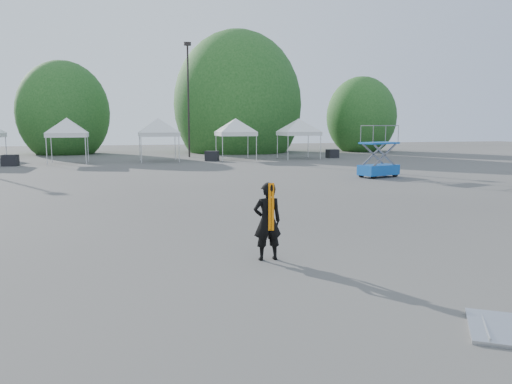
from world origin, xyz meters
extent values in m
plane|color=#474442|center=(0.00, 0.00, 0.00)|extent=(120.00, 120.00, 0.00)
cylinder|color=black|center=(3.00, 32.00, 4.75)|extent=(0.16, 0.16, 9.50)
cube|color=black|center=(3.00, 32.00, 9.65)|extent=(0.60, 0.25, 0.30)
cylinder|color=#382314|center=(-8.00, 40.00, 1.14)|extent=(0.36, 0.36, 2.27)
ellipsoid|color=#184A18|center=(-8.00, 40.00, 3.94)|extent=(4.16, 4.16, 4.78)
cylinder|color=#382314|center=(9.00, 39.00, 1.40)|extent=(0.36, 0.36, 2.80)
ellipsoid|color=#184A18|center=(9.00, 39.00, 4.85)|extent=(5.12, 5.12, 5.89)
cylinder|color=#382314|center=(22.00, 37.00, 1.05)|extent=(0.36, 0.36, 2.10)
ellipsoid|color=#184A18|center=(22.00, 37.00, 3.64)|extent=(3.84, 3.84, 4.42)
cylinder|color=silver|center=(-11.00, 28.91, 1.00)|extent=(0.06, 0.06, 2.00)
cylinder|color=silver|center=(-7.80, 25.75, 1.00)|extent=(0.06, 0.06, 2.00)
cylinder|color=silver|center=(-5.20, 25.75, 1.00)|extent=(0.06, 0.06, 2.00)
cylinder|color=silver|center=(-7.80, 28.35, 1.00)|extent=(0.06, 0.06, 2.00)
cylinder|color=silver|center=(-5.20, 28.35, 1.00)|extent=(0.06, 0.06, 2.00)
cube|color=white|center=(-6.50, 27.05, 2.08)|extent=(2.80, 2.80, 0.30)
pyramid|color=white|center=(-6.50, 27.05, 3.33)|extent=(3.96, 3.96, 1.10)
cylinder|color=silver|center=(-1.33, 26.14, 1.00)|extent=(0.06, 0.06, 2.00)
cylinder|color=silver|center=(1.46, 26.14, 1.00)|extent=(0.06, 0.06, 2.00)
cylinder|color=silver|center=(-1.33, 28.93, 1.00)|extent=(0.06, 0.06, 2.00)
cylinder|color=silver|center=(1.46, 28.93, 1.00)|extent=(0.06, 0.06, 2.00)
cube|color=white|center=(0.06, 27.54, 2.08)|extent=(2.99, 2.99, 0.30)
pyramid|color=white|center=(0.06, 27.54, 3.33)|extent=(4.22, 4.22, 1.10)
cylinder|color=silver|center=(4.85, 26.43, 1.00)|extent=(0.06, 0.06, 2.00)
cylinder|color=silver|center=(7.58, 26.43, 1.00)|extent=(0.06, 0.06, 2.00)
cylinder|color=silver|center=(4.85, 29.16, 1.00)|extent=(0.06, 0.06, 2.00)
cylinder|color=silver|center=(7.58, 29.16, 1.00)|extent=(0.06, 0.06, 2.00)
cube|color=white|center=(6.22, 27.80, 2.08)|extent=(2.93, 2.93, 0.30)
pyramid|color=white|center=(6.22, 27.80, 3.33)|extent=(4.15, 4.15, 1.10)
cylinder|color=silver|center=(10.16, 26.25, 1.00)|extent=(0.06, 0.06, 2.00)
cylinder|color=silver|center=(12.96, 26.25, 1.00)|extent=(0.06, 0.06, 2.00)
cylinder|color=silver|center=(10.16, 29.06, 1.00)|extent=(0.06, 0.06, 2.00)
cylinder|color=silver|center=(12.96, 29.06, 1.00)|extent=(0.06, 0.06, 2.00)
cube|color=white|center=(11.56, 27.66, 2.08)|extent=(3.01, 3.01, 0.30)
pyramid|color=white|center=(11.56, 27.66, 3.33)|extent=(4.25, 4.25, 1.10)
imported|color=black|center=(0.12, -1.87, 0.83)|extent=(0.61, 0.40, 1.65)
cube|color=orange|center=(0.12, -2.03, 1.16)|extent=(0.13, 0.02, 0.99)
cube|color=#0B4995|center=(10.66, 12.51, 0.41)|extent=(2.39, 1.69, 0.54)
cube|color=#0B4995|center=(10.66, 12.51, 1.85)|extent=(2.29, 1.62, 0.09)
cylinder|color=black|center=(10.02, 11.84, 0.16)|extent=(0.35, 0.23, 0.33)
cylinder|color=black|center=(11.57, 12.33, 0.16)|extent=(0.35, 0.23, 0.33)
cylinder|color=black|center=(9.74, 12.70, 0.16)|extent=(0.35, 0.23, 0.33)
cylinder|color=black|center=(11.29, 13.19, 0.16)|extent=(0.35, 0.23, 0.33)
cube|color=black|center=(-10.16, 25.75, 0.39)|extent=(1.08, 0.89, 0.77)
cube|color=black|center=(4.09, 26.88, 0.39)|extent=(1.23, 1.11, 0.78)
cube|color=black|center=(14.68, 27.76, 0.36)|extent=(1.03, 0.85, 0.73)
camera|label=1|loc=(-2.79, -11.72, 2.84)|focal=35.00mm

